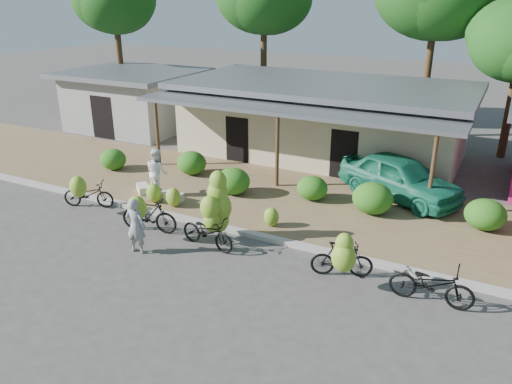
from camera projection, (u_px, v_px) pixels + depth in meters
ground at (186, 257)px, 14.24m from camera, size 100.00×100.00×0.00m
sidewalk at (264, 196)px, 18.35m from camera, size 60.00×6.00×0.12m
curb at (222, 228)px, 15.87m from camera, size 60.00×0.25×0.15m
shop_main at (322, 119)px, 22.64m from camera, size 13.00×8.50×3.35m
shop_grey at (133, 99)px, 27.40m from camera, size 7.00×6.00×3.15m
hedge_0 at (113, 159)px, 20.87m from camera, size 1.13×1.01×0.88m
hedge_1 at (192, 163)px, 20.28m from camera, size 1.23×1.10×0.96m
hedge_2 at (233, 181)px, 18.27m from camera, size 1.26×1.14×0.99m
hedge_3 at (312, 188)px, 17.78m from camera, size 1.11×1.00×0.87m
hedge_4 at (373, 198)px, 16.63m from camera, size 1.36×1.23×1.06m
hedge_5 at (485, 215)px, 15.50m from camera, size 1.26×1.13×0.98m
bike_far_left at (87, 193)px, 17.30m from camera, size 1.92×1.48×1.38m
bike_left at (147, 214)px, 15.45m from camera, size 1.95×1.33×1.46m
bike_center at (213, 217)px, 14.70m from camera, size 1.94×1.31×2.24m
bike_right at (342, 258)px, 12.87m from camera, size 1.70×1.38×1.55m
bike_far_right at (432, 284)px, 11.95m from camera, size 2.02×0.77×1.05m
loose_banana_a at (154, 193)px, 17.57m from camera, size 0.56×0.47×0.70m
loose_banana_b at (173, 197)px, 17.23m from camera, size 0.54×0.46×0.68m
loose_banana_c at (271, 217)px, 15.78m from camera, size 0.50×0.42×0.62m
sack_near at (171, 197)px, 17.77m from camera, size 0.85×0.40×0.30m
sack_far at (143, 189)px, 18.53m from camera, size 0.82×0.78×0.28m
vendor at (136, 226)px, 14.23m from camera, size 0.66×0.47×1.67m
bystander at (157, 172)px, 18.06m from camera, size 1.06×0.97×1.76m
teal_van at (400, 177)px, 17.82m from camera, size 4.93×3.56×1.56m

